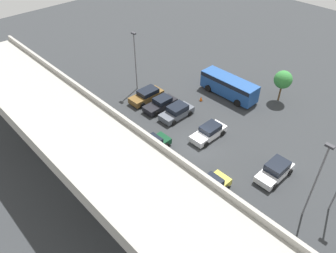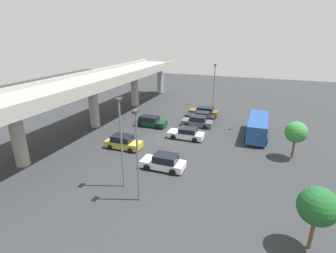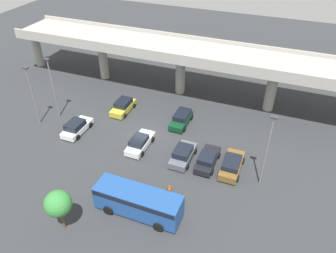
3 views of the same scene
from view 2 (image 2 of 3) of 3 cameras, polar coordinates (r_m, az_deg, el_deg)
The scene contains 16 objects.
ground_plane at distance 35.46m, azimuth 0.87°, elevation -2.34°, with size 111.17×111.17×0.00m, color #2D3033.
highway_overpass at distance 39.36m, azimuth -16.28°, elevation 8.47°, with size 53.26×7.40×7.63m.
parked_car_0 at distance 27.24m, azimuth -0.91°, elevation -7.75°, with size 2.18×4.52×1.61m.
parked_car_1 at distance 32.36m, azimuth -9.71°, elevation -3.40°, with size 2.14×4.43×1.63m.
parked_car_2 at distance 34.79m, azimuth 4.04°, elevation -1.56°, with size 2.08×4.69×1.53m.
parked_car_3 at distance 39.43m, azimuth -3.83°, elevation 1.10°, with size 2.11×4.59×1.55m.
parked_car_4 at distance 39.68m, azimuth 6.45°, elevation 1.11°, with size 2.21×4.56×1.58m.
parked_car_5 at distance 42.29m, azimuth 7.09°, elevation 2.19°, with size 2.10×4.63×1.45m.
parked_car_6 at distance 44.81m, azimuth 7.84°, elevation 3.25°, with size 2.19×4.80×1.55m.
shuttle_bus at distance 37.15m, azimuth 18.97°, elevation 0.20°, with size 8.18×2.75×2.63m.
lamp_post_near_aisle at distance 46.72m, azimuth 10.02°, elevation 8.99°, with size 0.70×0.35×8.32m.
lamp_post_mid_lot at distance 20.81m, azimuth -6.71°, elevation -5.09°, with size 0.70×0.35×7.90m.
lamp_post_by_overpass at distance 22.86m, azimuth -10.18°, elevation -2.36°, with size 0.70×0.35×8.31m.
tree_front_left at distance 19.23m, azimuth 29.82°, elevation -14.90°, with size 2.46×2.46×4.47m.
tree_front_centre at distance 31.72m, azimuth 26.10°, elevation -1.12°, with size 2.36×2.36×4.32m.
traffic_cone at distance 39.28m, azimuth 13.42°, elevation -0.14°, with size 0.44×0.44×0.70m.
Camera 2 is at (-30.97, -10.99, 13.33)m, focal length 28.00 mm.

